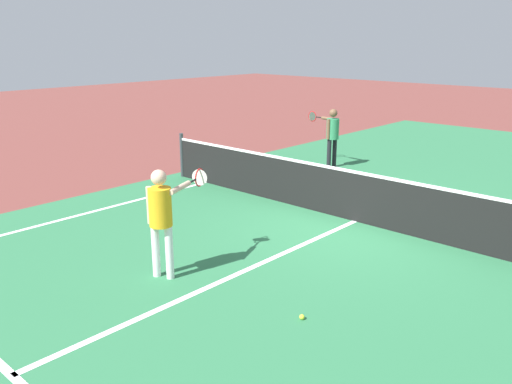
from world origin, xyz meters
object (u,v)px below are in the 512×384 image
(net, at_px, (356,196))
(tennis_ball_mid_court, at_px, (302,317))
(player_far, at_px, (332,132))
(player_near, at_px, (162,212))

(net, distance_m, tennis_ball_mid_court, 3.85)
(tennis_ball_mid_court, bearing_deg, net, 112.74)
(player_far, relative_size, tennis_ball_mid_court, 23.23)
(net, relative_size, tennis_ball_mid_court, 151.40)
(player_near, xyz_separation_m, tennis_ball_mid_court, (2.20, 0.35, -0.94))
(player_far, bearing_deg, player_near, -73.57)
(player_near, bearing_deg, net, 79.44)
(net, xyz_separation_m, player_far, (-2.83, 3.28, 0.45))
(net, relative_size, player_near, 6.34)
(player_near, distance_m, tennis_ball_mid_court, 2.42)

